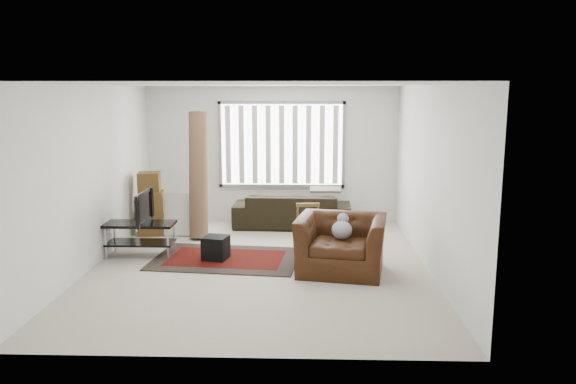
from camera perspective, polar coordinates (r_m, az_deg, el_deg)
name	(u,v)px	position (r m, az deg, el deg)	size (l,w,h in m)	color
room	(264,146)	(8.74, -2.44, 4.66)	(6.00, 6.02, 2.71)	beige
persian_rug	(226,259)	(8.94, -6.30, -6.73)	(2.38, 1.71, 0.02)	black
tv_stand	(140,232)	(9.26, -14.78, -3.95)	(1.09, 0.49, 0.55)	black
tv	(139,207)	(9.17, -14.90, -1.49)	(0.88, 0.11, 0.51)	black
subwoofer	(216,248)	(8.86, -7.35, -5.62)	(0.36, 0.36, 0.36)	black
moving_boxes	(151,206)	(10.57, -13.75, -1.36)	(0.53, 0.50, 1.15)	brown
white_flatpack	(178,214)	(10.44, -11.14, -2.24)	(0.61, 0.09, 0.77)	silver
rolled_rug	(198,175)	(10.12, -9.08, 1.72)	(0.34, 0.34, 2.24)	brown
sofa	(292,205)	(10.84, 0.43, -1.34)	(2.24, 0.97, 0.86)	black
side_chair	(309,225)	(9.27, 2.16, -3.39)	(0.46, 0.46, 0.76)	#928560
armchair	(341,240)	(8.22, 5.43, -4.90)	(1.43, 1.30, 0.93)	#351A0A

